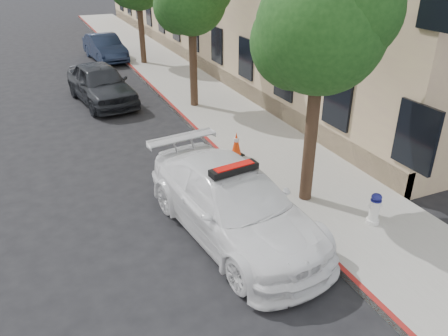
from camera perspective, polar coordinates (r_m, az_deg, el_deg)
ground at (r=11.76m, az=-6.94°, el=-2.82°), size 120.00×120.00×0.00m
sidewalk at (r=21.63m, az=-5.85°, el=11.34°), size 3.20×50.00×0.15m
curb_strip at (r=21.22m, az=-9.86°, el=10.79°), size 0.12×50.00×0.15m
tree_near at (r=9.83m, az=12.78°, el=17.41°), size 2.92×2.82×5.62m
police_car at (r=9.58m, az=1.25°, el=-4.61°), size 2.84×5.57×1.70m
parked_car_mid at (r=18.95m, az=-15.81°, el=10.57°), size 2.54×4.95×1.61m
parked_car_far at (r=26.73m, az=-15.30°, el=14.94°), size 1.95×4.48×1.43m
fire_hydrant at (r=10.43m, az=19.08°, el=-5.06°), size 0.32×0.29×0.76m
traffic_cone at (r=13.12m, az=1.62°, el=3.15°), size 0.46×0.46×0.74m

